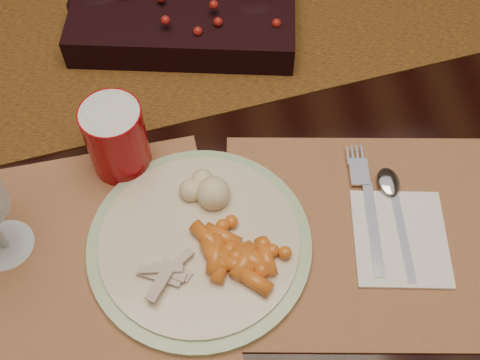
{
  "coord_description": "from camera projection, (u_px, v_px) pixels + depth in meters",
  "views": [
    {
      "loc": [
        -0.04,
        -0.64,
        1.43
      ],
      "look_at": [
        -0.0,
        -0.25,
        0.8
      ],
      "focal_mm": 45.0,
      "sensor_mm": 36.0,
      "label": 1
    }
  ],
  "objects": [
    {
      "name": "fork",
      "position": [
        370.0,
        213.0,
        0.76
      ],
      "size": [
        0.04,
        0.17,
        0.0
      ],
      "primitive_type": null,
      "rotation": [
        0.0,
        0.0,
        -0.1
      ],
      "color": "white",
      "rests_on": "napkin"
    },
    {
      "name": "floor",
      "position": [
        231.0,
        266.0,
        1.55
      ],
      "size": [
        5.0,
        5.0,
        0.0
      ],
      "primitive_type": "plane",
      "color": "black",
      "rests_on": "ground"
    },
    {
      "name": "mashed_potatoes",
      "position": [
        197.0,
        188.0,
        0.75
      ],
      "size": [
        0.1,
        0.09,
        0.04
      ],
      "primitive_type": null,
      "rotation": [
        0.0,
        0.0,
        -0.36
      ],
      "color": "tan",
      "rests_on": "dinner_plate"
    },
    {
      "name": "red_cup",
      "position": [
        117.0,
        139.0,
        0.77
      ],
      "size": [
        0.08,
        0.08,
        0.11
      ],
      "primitive_type": "cylinder",
      "rotation": [
        0.0,
        0.0,
        -0.06
      ],
      "color": "#98040A",
      "rests_on": "placemat_main"
    },
    {
      "name": "placemat_second",
      "position": [
        26.0,
        283.0,
        0.72
      ],
      "size": [
        0.51,
        0.4,
        0.0
      ],
      "primitive_type": "cube",
      "rotation": [
        0.0,
        0.0,
        0.11
      ],
      "color": "brown",
      "rests_on": "dining_table"
    },
    {
      "name": "centerpiece",
      "position": [
        183.0,
        15.0,
        0.92
      ],
      "size": [
        0.36,
        0.22,
        0.07
      ],
      "primitive_type": null,
      "rotation": [
        0.0,
        0.0,
        -0.15
      ],
      "color": "black",
      "rests_on": "table_runner"
    },
    {
      "name": "placemat_main",
      "position": [
        387.0,
        235.0,
        0.76
      ],
      "size": [
        0.44,
        0.34,
        0.0
      ],
      "primitive_type": "cube",
      "rotation": [
        0.0,
        0.0,
        -0.11
      ],
      "color": "brown",
      "rests_on": "dining_table"
    },
    {
      "name": "table_runner",
      "position": [
        192.0,
        25.0,
        0.96
      ],
      "size": [
        1.85,
        0.71,
        0.0
      ],
      "primitive_type": "cube",
      "rotation": [
        0.0,
        0.0,
        0.19
      ],
      "color": "#361B03",
      "rests_on": "dining_table"
    },
    {
      "name": "dining_table",
      "position": [
        229.0,
        190.0,
        1.23
      ],
      "size": [
        1.8,
        1.0,
        0.75
      ],
      "primitive_type": "cube",
      "color": "black",
      "rests_on": "floor"
    },
    {
      "name": "turkey_shreds",
      "position": [
        170.0,
        275.0,
        0.7
      ],
      "size": [
        0.08,
        0.07,
        0.02
      ],
      "primitive_type": null,
      "rotation": [
        0.0,
        0.0,
        0.21
      ],
      "color": "tan",
      "rests_on": "dinner_plate"
    },
    {
      "name": "baby_carrots",
      "position": [
        235.0,
        257.0,
        0.71
      ],
      "size": [
        0.12,
        0.11,
        0.02
      ],
      "primitive_type": null,
      "rotation": [
        0.0,
        0.0,
        0.21
      ],
      "color": "orange",
      "rests_on": "dinner_plate"
    },
    {
      "name": "dinner_plate",
      "position": [
        199.0,
        243.0,
        0.74
      ],
      "size": [
        0.31,
        0.31,
        0.02
      ],
      "primitive_type": "cylinder",
      "rotation": [
        0.0,
        0.0,
        -0.13
      ],
      "color": "beige",
      "rests_on": "placemat_main"
    },
    {
      "name": "napkin",
      "position": [
        400.0,
        238.0,
        0.75
      ],
      "size": [
        0.13,
        0.15,
        0.0
      ],
      "primitive_type": "cube",
      "rotation": [
        0.0,
        0.0,
        -0.12
      ],
      "color": "white",
      "rests_on": "placemat_main"
    },
    {
      "name": "spoon",
      "position": [
        398.0,
        220.0,
        0.76
      ],
      "size": [
        0.04,
        0.15,
        0.0
      ],
      "primitive_type": null,
      "rotation": [
        0.0,
        0.0,
        -0.06
      ],
      "color": "white",
      "rests_on": "napkin"
    }
  ]
}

